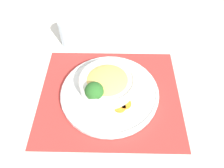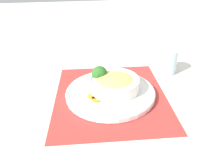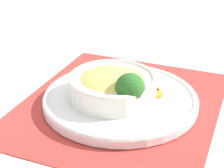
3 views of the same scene
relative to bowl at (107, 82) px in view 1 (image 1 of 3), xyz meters
The scene contains 8 objects.
ground_plane 0.05m from the bowl, 114.03° to the left, with size 4.00×4.00×0.00m, color beige.
placemat 0.05m from the bowl, 114.03° to the left, with size 0.48×0.42×0.00m.
plate 0.04m from the bowl, 114.03° to the left, with size 0.32×0.32×0.02m.
bowl is the anchor object (origin of this frame).
broccoli_floret 0.06m from the bowl, 50.29° to the left, with size 0.06×0.06×0.08m.
carrot_slice_near 0.09m from the bowl, 113.82° to the left, with size 0.04×0.04×0.01m.
carrot_slice_middle 0.09m from the bowl, 128.18° to the left, with size 0.04×0.04×0.01m.
water_glass 0.28m from the bowl, 61.44° to the right, with size 0.08×0.08×0.10m.
Camera 1 is at (0.01, 0.42, 0.58)m, focal length 35.00 mm.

